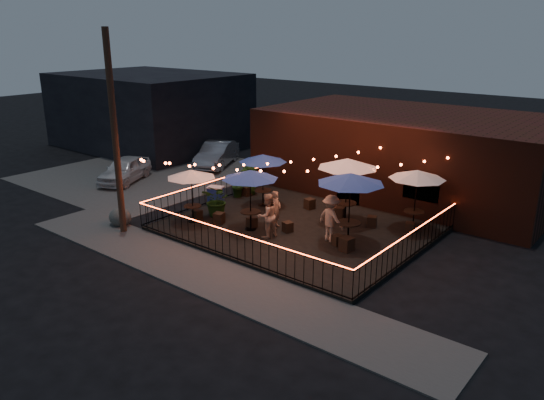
{
  "coord_description": "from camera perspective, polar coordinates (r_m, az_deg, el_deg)",
  "views": [
    {
      "loc": [
        12.01,
        -14.49,
        7.93
      ],
      "look_at": [
        -0.96,
        1.55,
        1.23
      ],
      "focal_mm": 35.0,
      "sensor_mm": 36.0,
      "label": 1
    }
  ],
  "objects": [
    {
      "name": "bistro_chair_6",
      "position": [
        23.99,
        4.07,
        -0.4
      ],
      "size": [
        0.48,
        0.48,
        0.47
      ],
      "primitive_type": "cube",
      "rotation": [
        0.0,
        0.0,
        -0.26
      ],
      "color": "black",
      "rests_on": "patio"
    },
    {
      "name": "cafe_table_0",
      "position": [
        22.05,
        -8.7,
        2.73
      ],
      "size": [
        2.55,
        2.55,
        2.25
      ],
      "rotation": [
        0.0,
        0.0,
        -0.29
      ],
      "color": "black",
      "rests_on": "patio"
    },
    {
      "name": "cafe_table_5",
      "position": [
        21.68,
        15.36,
        2.58
      ],
      "size": [
        2.98,
        2.98,
        2.48
      ],
      "rotation": [
        0.0,
        0.0,
        0.43
      ],
      "color": "black",
      "rests_on": "patio"
    },
    {
      "name": "car_white",
      "position": [
        29.73,
        -15.56,
        3.17
      ],
      "size": [
        3.14,
        4.22,
        1.34
      ],
      "primitive_type": "imported",
      "rotation": [
        0.0,
        0.0,
        0.45
      ],
      "color": "white",
      "rests_on": "ground"
    },
    {
      "name": "bistro_chair_1",
      "position": [
        22.23,
        -5.72,
        -1.96
      ],
      "size": [
        0.5,
        0.5,
        0.46
      ],
      "primitive_type": "cube",
      "rotation": [
        0.0,
        0.0,
        3.47
      ],
      "color": "black",
      "rests_on": "patio"
    },
    {
      "name": "bistro_chair_5",
      "position": [
        21.24,
        1.69,
        -2.91
      ],
      "size": [
        0.44,
        0.44,
        0.41
      ],
      "primitive_type": "cube",
      "rotation": [
        0.0,
        0.0,
        2.83
      ],
      "color": "black",
      "rests_on": "patio"
    },
    {
      "name": "parking_lot",
      "position": [
        31.33,
        -13.02,
        2.86
      ],
      "size": [
        11.0,
        12.0,
        0.02
      ],
      "primitive_type": "cube",
      "color": "#484442",
      "rests_on": "ground"
    },
    {
      "name": "cooler",
      "position": [
        24.35,
        -6.07,
        0.41
      ],
      "size": [
        0.84,
        0.73,
        0.93
      ],
      "rotation": [
        0.0,
        0.0,
        0.39
      ],
      "color": "#1C349D",
      "rests_on": "patio"
    },
    {
      "name": "potted_shrub_a",
      "position": [
        22.97,
        -5.87,
        -0.04
      ],
      "size": [
        1.45,
        1.3,
        1.43
      ],
      "primitive_type": "imported",
      "rotation": [
        0.0,
        0.0,
        0.16
      ],
      "color": "#153511",
      "rests_on": "patio"
    },
    {
      "name": "bistro_chair_11",
      "position": [
        21.93,
        14.61,
        -2.84
      ],
      "size": [
        0.42,
        0.42,
        0.4
      ],
      "primitive_type": "cube",
      "rotation": [
        0.0,
        0.0,
        3.43
      ],
      "color": "black",
      "rests_on": "patio"
    },
    {
      "name": "potted_shrub_c",
      "position": [
        25.95,
        -2.49,
        2.25
      ],
      "size": [
        1.07,
        1.07,
        1.51
      ],
      "primitive_type": "imported",
      "rotation": [
        0.0,
        0.0,
        0.33
      ],
      "color": "#114112",
      "rests_on": "patio"
    },
    {
      "name": "bistro_chair_10",
      "position": [
        22.16,
        10.68,
        -2.29
      ],
      "size": [
        0.49,
        0.49,
        0.44
      ],
      "primitive_type": "cube",
      "rotation": [
        0.0,
        0.0,
        0.39
      ],
      "color": "black",
      "rests_on": "patio"
    },
    {
      "name": "festoon_lights",
      "position": [
        21.47,
        0.14,
        3.39
      ],
      "size": [
        10.02,
        8.72,
        1.32
      ],
      "color": "#FF5629",
      "rests_on": "ground"
    },
    {
      "name": "boulder",
      "position": [
        23.16,
        -16.03,
        -1.79
      ],
      "size": [
        1.06,
        0.93,
        0.75
      ],
      "primitive_type": "ellipsoid",
      "rotation": [
        0.0,
        0.0,
        -0.13
      ],
      "color": "#3F3F3A",
      "rests_on": "ground"
    },
    {
      "name": "background_building",
      "position": [
        38.5,
        -13.05,
        9.42
      ],
      "size": [
        12.0,
        9.0,
        5.0
      ],
      "primitive_type": "cube",
      "color": "black",
      "rests_on": "ground"
    },
    {
      "name": "patron_a",
      "position": [
        21.53,
        0.44,
        -1.01
      ],
      "size": [
        0.5,
        0.64,
        1.55
      ],
      "primitive_type": "imported",
      "rotation": [
        0.0,
        0.0,
        1.83
      ],
      "color": "tan",
      "rests_on": "patio"
    },
    {
      "name": "bistro_chair_0",
      "position": [
        22.82,
        -8.04,
        -1.59
      ],
      "size": [
        0.38,
        0.38,
        0.41
      ],
      "primitive_type": "cube",
      "rotation": [
        0.0,
        0.0,
        -0.11
      ],
      "color": "black",
      "rests_on": "patio"
    },
    {
      "name": "cafe_table_4",
      "position": [
        19.54,
        8.47,
        2.2
      ],
      "size": [
        3.0,
        3.0,
        2.77
      ],
      "rotation": [
        0.0,
        0.0,
        0.22
      ],
      "color": "black",
      "rests_on": "patio"
    },
    {
      "name": "fence_right",
      "position": [
        19.34,
        14.77,
        -4.72
      ],
      "size": [
        0.04,
        8.0,
        1.04
      ],
      "rotation": [
        0.0,
        0.0,
        1.57
      ],
      "color": "black",
      "rests_on": "patio"
    },
    {
      "name": "bistro_chair_2",
      "position": [
        25.84,
        -2.74,
        0.96
      ],
      "size": [
        0.4,
        0.4,
        0.45
      ],
      "primitive_type": "cube",
      "rotation": [
        0.0,
        0.0,
        -0.04
      ],
      "color": "black",
      "rests_on": "patio"
    },
    {
      "name": "bistro_chair_8",
      "position": [
        20.11,
        7.05,
        -4.3
      ],
      "size": [
        0.44,
        0.44,
        0.4
      ],
      "primitive_type": "cube",
      "rotation": [
        0.0,
        0.0,
        -0.39
      ],
      "color": "black",
      "rests_on": "patio"
    },
    {
      "name": "cafe_table_1",
      "position": [
        23.83,
        -1.0,
        4.44
      ],
      "size": [
        2.49,
        2.49,
        2.41
      ],
      "rotation": [
        0.0,
        0.0,
        -0.15
      ],
      "color": "black",
      "rests_on": "patio"
    },
    {
      "name": "cafe_table_2",
      "position": [
        20.87,
        -2.37,
        2.66
      ],
      "size": [
        2.47,
        2.47,
        2.49
      ],
      "rotation": [
        0.0,
        0.0,
        0.1
      ],
      "color": "black",
      "rests_on": "patio"
    },
    {
      "name": "patron_c",
      "position": [
        20.24,
        6.37,
        -1.96
      ],
      "size": [
        1.29,
        0.89,
        1.83
      ],
      "primitive_type": "imported",
      "rotation": [
        0.0,
        0.0,
        2.95
      ],
      "color": "tan",
      "rests_on": "patio"
    },
    {
      "name": "bistro_chair_4",
      "position": [
        21.72,
        -2.18,
        -2.44
      ],
      "size": [
        0.39,
        0.39,
        0.42
      ],
      "primitive_type": "cube",
      "rotation": [
        0.0,
        0.0,
        -0.11
      ],
      "color": "black",
      "rests_on": "patio"
    },
    {
      "name": "sidewalk",
      "position": [
        18.25,
        -7.23,
        -7.83
      ],
      "size": [
        18.0,
        2.5,
        0.05
      ],
      "primitive_type": "cube",
      "color": "#484442",
      "rests_on": "ground"
    },
    {
      "name": "potted_shrub_b",
      "position": [
        25.5,
        -3.65,
        1.61
      ],
      "size": [
        0.7,
        0.58,
        1.21
      ],
      "primitive_type": "imported",
      "rotation": [
        0.0,
        0.0,
        -0.07
      ],
      "color": "#13400E",
      "rests_on": "patio"
    },
    {
      "name": "ground",
      "position": [
        20.43,
        -0.66,
        -4.86
      ],
      "size": [
        110.0,
        110.0,
        0.0
      ],
      "primitive_type": "plane",
      "color": "black",
      "rests_on": "ground"
    },
    {
      "name": "bistro_chair_7",
      "position": [
        23.02,
        7.29,
        -1.33
      ],
      "size": [
        0.47,
        0.47,
        0.45
      ],
      "primitive_type": "cube",
      "rotation": [
        0.0,
        0.0,
        3.4
      ],
      "color": "black",
      "rests_on": "patio"
    },
    {
      "name": "fence_front",
      "position": [
        18.79,
        -4.56,
        -4.82
      ],
      "size": [
        10.0,
        0.04,
        1.04
      ],
      "color": "black",
      "rests_on": "patio"
    },
    {
      "name": "brick_building",
      "position": [
        27.49,
        14.43,
        4.95
      ],
      "size": [
        14.0,
        8.0,
        4.0
      ],
      "color": "#3D1B10",
      "rests_on": "ground"
    },
    {
      "name": "bistro_chair_3",
      "position": [
        23.96,
        0.09,
        -0.39
      ],
      "size": [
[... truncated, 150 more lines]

